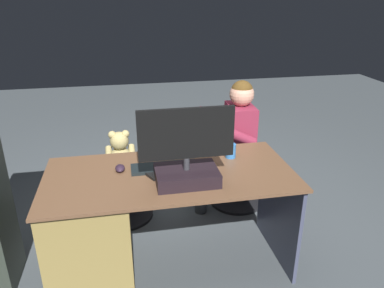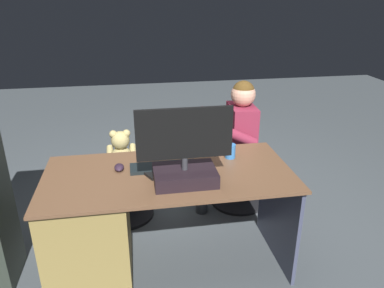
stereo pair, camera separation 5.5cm
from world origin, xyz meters
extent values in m
plane|color=#454C50|center=(0.00, 0.00, 0.00)|extent=(10.00, 10.00, 0.00)
cube|color=brown|center=(0.00, 0.35, 0.70)|extent=(1.54, 0.74, 0.02)
cube|color=olive|center=(0.51, 0.35, 0.35)|extent=(0.49, 0.68, 0.69)
cube|color=#3F445B|center=(-0.75, 0.35, 0.35)|extent=(0.02, 0.66, 0.69)
cube|color=black|center=(-0.08, 0.48, 0.75)|extent=(0.37, 0.26, 0.08)
cylinder|color=#333338|center=(-0.08, 0.48, 0.83)|extent=(0.04, 0.04, 0.07)
cube|color=black|center=(-0.08, 0.48, 1.02)|extent=(0.55, 0.02, 0.30)
cube|color=black|center=(-0.08, 0.47, 1.02)|extent=(0.51, 0.00, 0.27)
cube|color=black|center=(0.03, 0.29, 0.72)|extent=(0.42, 0.14, 0.02)
ellipsoid|color=#2C1D2C|center=(0.30, 0.26, 0.73)|extent=(0.06, 0.10, 0.04)
cylinder|color=#3372BF|center=(-0.43, 0.20, 0.76)|extent=(0.07, 0.07, 0.10)
cube|color=black|center=(0.12, 0.37, 0.72)|extent=(0.11, 0.15, 0.02)
cylinder|color=black|center=(0.30, -0.32, 0.01)|extent=(0.46, 0.46, 0.03)
cylinder|color=gray|center=(0.30, -0.32, 0.20)|extent=(0.04, 0.04, 0.35)
cylinder|color=#37363A|center=(0.30, -0.32, 0.40)|extent=(0.37, 0.37, 0.06)
ellipsoid|color=tan|center=(0.30, -0.32, 0.53)|extent=(0.18, 0.15, 0.19)
sphere|color=tan|center=(0.30, -0.32, 0.68)|extent=(0.14, 0.14, 0.14)
sphere|color=beige|center=(0.30, -0.38, 0.67)|extent=(0.05, 0.05, 0.05)
sphere|color=tan|center=(0.25, -0.32, 0.73)|extent=(0.06, 0.06, 0.06)
sphere|color=tan|center=(0.35, -0.32, 0.73)|extent=(0.06, 0.06, 0.06)
cylinder|color=tan|center=(0.21, -0.35, 0.57)|extent=(0.05, 0.14, 0.09)
cylinder|color=tan|center=(0.39, -0.35, 0.57)|extent=(0.05, 0.14, 0.09)
cylinder|color=tan|center=(0.26, -0.42, 0.46)|extent=(0.06, 0.11, 0.06)
cylinder|color=tan|center=(0.35, -0.42, 0.46)|extent=(0.06, 0.11, 0.06)
cylinder|color=black|center=(-0.68, -0.36, 0.01)|extent=(0.47, 0.47, 0.03)
cylinder|color=gray|center=(-0.68, -0.36, 0.20)|extent=(0.04, 0.04, 0.35)
cylinder|color=#584249|center=(-0.68, -0.36, 0.40)|extent=(0.37, 0.37, 0.06)
cube|color=maroon|center=(-0.68, -0.36, 0.67)|extent=(0.21, 0.33, 0.46)
sphere|color=#DA9D82|center=(-0.68, -0.36, 0.99)|extent=(0.20, 0.20, 0.20)
sphere|color=#513817|center=(-0.68, -0.36, 1.01)|extent=(0.18, 0.18, 0.18)
cylinder|color=maroon|center=(-0.56, -0.15, 0.73)|extent=(0.37, 0.09, 0.23)
cylinder|color=maroon|center=(-0.54, -0.55, 0.73)|extent=(0.37, 0.09, 0.23)
cylinder|color=#37393E|center=(-0.51, -0.26, 0.45)|extent=(0.36, 0.12, 0.11)
cylinder|color=#37393E|center=(-0.33, -0.25, 0.22)|extent=(0.10, 0.10, 0.43)
cylinder|color=#37393E|center=(-0.50, -0.44, 0.45)|extent=(0.36, 0.12, 0.11)
cylinder|color=#37393E|center=(-0.32, -0.43, 0.22)|extent=(0.10, 0.10, 0.43)
camera|label=1|loc=(0.26, 2.39, 1.76)|focal=34.65mm
camera|label=2|loc=(0.20, 2.40, 1.76)|focal=34.65mm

